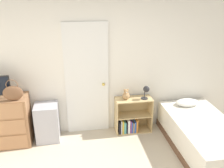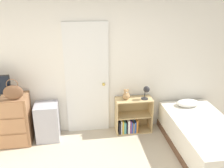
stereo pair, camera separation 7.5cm
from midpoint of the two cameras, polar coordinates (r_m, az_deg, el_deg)
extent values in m
cube|color=white|center=(4.51, -2.04, 4.18)|extent=(10.00, 0.06, 2.55)
cube|color=white|center=(4.52, -5.25, 0.92)|extent=(0.78, 0.04, 2.07)
sphere|color=gold|center=(4.53, -1.44, -0.09)|extent=(0.06, 0.06, 0.06)
cube|color=#996B47|center=(4.76, -23.84, -7.67)|extent=(1.02, 0.45, 0.89)
ellipsoid|color=brown|center=(4.30, -21.18, -1.83)|extent=(0.32, 0.09, 0.25)
torus|color=brown|center=(4.25, -21.43, -0.08)|extent=(0.19, 0.01, 0.19)
cube|color=#ADADB7|center=(4.67, -14.08, -8.37)|extent=(0.40, 0.39, 0.69)
cube|color=tan|center=(4.73, 1.43, -7.36)|extent=(0.02, 0.31, 0.67)
cube|color=tan|center=(4.87, 9.22, -6.73)|extent=(0.02, 0.31, 0.67)
cube|color=tan|center=(4.95, 5.25, -10.39)|extent=(0.65, 0.31, 0.02)
cube|color=tan|center=(4.79, 5.38, -7.06)|extent=(0.65, 0.31, 0.02)
cube|color=tan|center=(4.64, 5.52, -3.50)|extent=(0.65, 0.31, 0.02)
cube|color=tan|center=(4.92, 4.98, -6.24)|extent=(0.68, 0.01, 0.67)
cube|color=black|center=(4.80, 2.11, -9.62)|extent=(0.04, 0.21, 0.24)
cube|color=white|center=(4.80, 2.49, -9.44)|extent=(0.02, 0.21, 0.26)
cube|color=gold|center=(4.79, 2.89, -9.53)|extent=(0.02, 0.18, 0.26)
cube|color=teal|center=(4.81, 3.32, -9.68)|extent=(0.04, 0.17, 0.23)
cube|color=black|center=(4.83, 3.74, -9.59)|extent=(0.02, 0.21, 0.22)
cube|color=white|center=(4.84, 4.10, -9.22)|extent=(0.04, 0.24, 0.26)
cube|color=#8C3F8C|center=(4.86, 4.54, -9.23)|extent=(0.02, 0.26, 0.25)
cube|color=#3359B2|center=(4.85, 4.87, -9.41)|extent=(0.02, 0.23, 0.22)
cube|color=tan|center=(4.86, 5.22, -9.54)|extent=(0.02, 0.21, 0.20)
cube|color=#3359B2|center=(4.85, 5.59, -9.45)|extent=(0.03, 0.19, 0.22)
cube|color=orange|center=(4.86, 6.00, -9.21)|extent=(0.03, 0.21, 0.25)
sphere|color=tan|center=(4.58, 3.73, -2.75)|extent=(0.13, 0.13, 0.13)
sphere|color=tan|center=(4.54, 3.75, -1.74)|extent=(0.08, 0.08, 0.08)
sphere|color=silver|center=(4.51, 3.84, -1.98)|extent=(0.03, 0.03, 0.03)
sphere|color=tan|center=(4.53, 3.38, -1.40)|extent=(0.03, 0.03, 0.03)
sphere|color=tan|center=(4.54, 4.15, -1.35)|extent=(0.03, 0.03, 0.03)
cylinder|color=#262628|center=(4.66, 7.91, -3.33)|extent=(0.13, 0.13, 0.01)
cylinder|color=#262628|center=(4.62, 7.96, -2.41)|extent=(0.01, 0.01, 0.15)
sphere|color=#262628|center=(4.57, 8.37, -1.21)|extent=(0.12, 0.12, 0.12)
cube|color=brown|center=(4.65, 20.18, -13.39)|extent=(0.97, 1.88, 0.12)
cube|color=silver|center=(4.51, 20.60, -10.67)|extent=(0.95, 1.82, 0.40)
ellipsoid|color=white|center=(4.92, 17.37, -4.19)|extent=(0.44, 0.28, 0.12)
camera|label=1|loc=(0.04, -89.51, 0.19)|focal=40.00mm
camera|label=2|loc=(0.04, 90.49, -0.19)|focal=40.00mm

